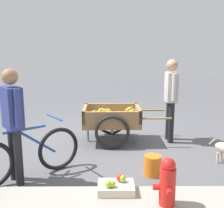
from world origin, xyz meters
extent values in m
plane|color=#56565B|center=(0.00, 0.00, 0.00)|extent=(24.00, 24.00, 0.00)
cube|color=#937047|center=(0.01, 0.05, 0.40)|extent=(1.12, 0.82, 0.10)
cube|color=#937047|center=(0.53, 0.06, 0.57)|extent=(0.08, 0.80, 0.24)
cube|color=#937047|center=(-0.51, 0.04, 0.57)|extent=(0.08, 0.80, 0.24)
cube|color=#937047|center=(0.01, 0.42, 0.57)|extent=(1.10, 0.08, 0.24)
cube|color=#937047|center=(0.02, -0.32, 0.57)|extent=(1.10, 0.08, 0.24)
torus|color=black|center=(0.01, 0.49, 0.32)|extent=(0.64, 0.07, 0.64)
torus|color=black|center=(0.02, -0.39, 0.32)|extent=(0.64, 0.07, 0.64)
cylinder|color=gray|center=(0.01, 0.05, 0.32)|extent=(0.06, 0.88, 0.04)
cylinder|color=#937047|center=(-0.82, 0.37, 0.55)|extent=(0.55, 0.05, 0.04)
cylinder|color=#937047|center=(-0.80, -0.31, 0.55)|extent=(0.55, 0.05, 0.04)
cylinder|color=gray|center=(0.48, 0.06, 0.18)|extent=(0.04, 0.04, 0.35)
ellipsoid|color=gold|center=(0.07, -0.22, 0.52)|extent=(0.18, 0.10, 0.14)
ellipsoid|color=gold|center=(0.08, -0.21, 0.53)|extent=(0.19, 0.09, 0.09)
ellipsoid|color=gold|center=(0.10, -0.21, 0.54)|extent=(0.19, 0.06, 0.08)
ellipsoid|color=gold|center=(0.11, -0.20, 0.55)|extent=(0.18, 0.05, 0.13)
ellipsoid|color=gold|center=(0.34, 0.18, 0.58)|extent=(0.18, 0.05, 0.14)
ellipsoid|color=gold|center=(0.35, 0.19, 0.59)|extent=(0.19, 0.09, 0.10)
ellipsoid|color=gold|center=(0.36, 0.20, 0.60)|extent=(0.19, 0.11, 0.05)
ellipsoid|color=gold|center=(0.37, 0.20, 0.61)|extent=(0.19, 0.08, 0.09)
ellipsoid|color=gold|center=(0.38, 0.21, 0.62)|extent=(0.17, 0.06, 0.15)
ellipsoid|color=gold|center=(0.18, -0.17, 0.54)|extent=(0.18, 0.06, 0.14)
ellipsoid|color=gold|center=(0.20, -0.16, 0.55)|extent=(0.19, 0.07, 0.08)
ellipsoid|color=gold|center=(0.21, -0.16, 0.56)|extent=(0.19, 0.07, 0.09)
ellipsoid|color=gold|center=(0.22, -0.15, 0.57)|extent=(0.18, 0.07, 0.14)
ellipsoid|color=gold|center=(0.15, 0.34, 0.52)|extent=(0.18, 0.07, 0.14)
ellipsoid|color=gold|center=(0.17, 0.35, 0.53)|extent=(0.19, 0.08, 0.05)
ellipsoid|color=gold|center=(0.19, 0.36, 0.54)|extent=(0.18, 0.10, 0.15)
ellipsoid|color=gold|center=(0.10, -0.06, 0.56)|extent=(0.17, 0.05, 0.15)
ellipsoid|color=gold|center=(0.12, -0.05, 0.57)|extent=(0.19, 0.10, 0.09)
ellipsoid|color=gold|center=(0.13, -0.05, 0.58)|extent=(0.18, 0.06, 0.05)
ellipsoid|color=gold|center=(0.14, -0.04, 0.59)|extent=(0.19, 0.08, 0.09)
ellipsoid|color=gold|center=(0.15, -0.03, 0.60)|extent=(0.18, 0.06, 0.14)
ellipsoid|color=gold|center=(-0.39, 0.30, 0.54)|extent=(0.18, 0.06, 0.14)
ellipsoid|color=gold|center=(-0.38, 0.30, 0.55)|extent=(0.19, 0.10, 0.07)
ellipsoid|color=gold|center=(-0.36, 0.31, 0.56)|extent=(0.19, 0.09, 0.08)
ellipsoid|color=gold|center=(-0.35, 0.32, 0.57)|extent=(0.17, 0.05, 0.15)
ellipsoid|color=gold|center=(0.09, 0.13, 0.58)|extent=(0.18, 0.07, 0.13)
ellipsoid|color=gold|center=(0.11, 0.14, 0.59)|extent=(0.19, 0.09, 0.05)
ellipsoid|color=gold|center=(0.13, 0.14, 0.60)|extent=(0.18, 0.06, 0.15)
ellipsoid|color=gold|center=(-0.10, -0.10, 0.51)|extent=(0.18, 0.10, 0.15)
ellipsoid|color=gold|center=(-0.08, -0.09, 0.52)|extent=(0.18, 0.07, 0.05)
ellipsoid|color=gold|center=(-0.06, -0.09, 0.53)|extent=(0.18, 0.08, 0.14)
ellipsoid|color=gold|center=(-0.15, 0.28, 0.49)|extent=(0.19, 0.09, 0.12)
ellipsoid|color=gold|center=(-0.13, 0.29, 0.50)|extent=(0.19, 0.09, 0.05)
ellipsoid|color=gold|center=(-0.11, 0.30, 0.51)|extent=(0.19, 0.08, 0.12)
ellipsoid|color=gold|center=(0.20, -0.05, 0.58)|extent=(0.17, 0.09, 0.15)
ellipsoid|color=gold|center=(0.23, -0.04, 0.59)|extent=(0.19, 0.11, 0.05)
ellipsoid|color=gold|center=(0.25, -0.04, 0.60)|extent=(0.17, 0.10, 0.15)
ellipsoid|color=gold|center=(-0.40, 0.10, 0.58)|extent=(0.17, 0.11, 0.15)
ellipsoid|color=gold|center=(-0.39, 0.11, 0.59)|extent=(0.19, 0.10, 0.10)
ellipsoid|color=gold|center=(-0.37, 0.11, 0.60)|extent=(0.18, 0.10, 0.04)
ellipsoid|color=gold|center=(-0.36, 0.12, 0.61)|extent=(0.19, 0.07, 0.09)
ellipsoid|color=gold|center=(-0.35, 0.13, 0.62)|extent=(0.18, 0.10, 0.13)
ellipsoid|color=gold|center=(0.41, 0.27, 0.52)|extent=(0.18, 0.10, 0.15)
ellipsoid|color=gold|center=(0.43, 0.28, 0.53)|extent=(0.19, 0.10, 0.09)
ellipsoid|color=gold|center=(0.45, 0.28, 0.54)|extent=(0.19, 0.07, 0.09)
ellipsoid|color=gold|center=(0.46, 0.29, 0.55)|extent=(0.18, 0.07, 0.13)
ellipsoid|color=gold|center=(0.04, 0.22, 0.53)|extent=(0.19, 0.08, 0.13)
ellipsoid|color=gold|center=(0.06, 0.22, 0.54)|extent=(0.19, 0.06, 0.08)
ellipsoid|color=gold|center=(0.07, 0.23, 0.55)|extent=(0.19, 0.05, 0.08)
ellipsoid|color=gold|center=(0.09, 0.24, 0.56)|extent=(0.17, 0.10, 0.15)
ellipsoid|color=gold|center=(-0.38, -0.21, 0.58)|extent=(0.17, 0.05, 0.15)
ellipsoid|color=gold|center=(-0.36, -0.20, 0.59)|extent=(0.18, 0.06, 0.05)
ellipsoid|color=gold|center=(-0.34, -0.19, 0.60)|extent=(0.18, 0.09, 0.13)
cylinder|color=black|center=(-1.14, 0.13, 0.40)|extent=(0.11, 0.11, 0.80)
cylinder|color=black|center=(-1.13, -0.09, 0.40)|extent=(0.11, 0.11, 0.80)
cube|color=#B7B2AD|center=(-1.14, 0.02, 1.08)|extent=(0.21, 0.34, 0.57)
sphere|color=tan|center=(-1.14, 0.02, 1.50)|extent=(0.22, 0.22, 0.22)
cylinder|color=#B7B2AD|center=(-1.14, 0.24, 1.11)|extent=(0.08, 0.08, 0.51)
cylinder|color=#B7B2AD|center=(-1.13, -0.20, 1.11)|extent=(0.08, 0.15, 0.52)
torus|color=black|center=(0.82, 1.33, 0.33)|extent=(0.56, 0.45, 0.66)
cylinder|color=#234C93|center=(1.22, 1.64, 0.73)|extent=(0.50, 0.39, 0.04)
cylinder|color=#234C93|center=(1.31, 1.71, 0.56)|extent=(0.10, 0.09, 0.45)
cylinder|color=#234C93|center=(1.07, 1.53, 0.51)|extent=(0.44, 0.35, 0.43)
ellipsoid|color=black|center=(1.33, 1.72, 0.82)|extent=(0.20, 0.08, 0.06)
cylinder|color=#234C93|center=(0.86, 1.36, 0.83)|extent=(0.30, 0.38, 0.03)
cylinder|color=black|center=(1.40, 1.64, 0.39)|extent=(0.11, 0.11, 0.78)
cylinder|color=black|center=(1.27, 1.81, 0.39)|extent=(0.11, 0.11, 0.78)
cube|color=navy|center=(1.34, 1.73, 1.06)|extent=(0.37, 0.39, 0.55)
sphere|color=#9E704C|center=(1.34, 1.73, 1.47)|extent=(0.21, 0.21, 0.21)
cylinder|color=navy|center=(1.47, 1.55, 1.08)|extent=(0.08, 0.10, 0.50)
cylinder|color=navy|center=(1.20, 1.90, 1.08)|extent=(0.08, 0.10, 0.50)
cylinder|color=beige|center=(-1.64, 0.96, 0.31)|extent=(0.09, 0.10, 0.12)
cylinder|color=beige|center=(-1.78, 1.05, 0.09)|extent=(0.04, 0.04, 0.18)
cylinder|color=beige|center=(-1.69, 1.11, 0.09)|extent=(0.04, 0.04, 0.18)
cylinder|color=red|center=(-0.59, 2.50, 0.28)|extent=(0.18, 0.18, 0.55)
sphere|color=red|center=(-0.59, 2.50, 0.59)|extent=(0.16, 0.16, 0.16)
cylinder|color=red|center=(-0.48, 2.50, 0.33)|extent=(0.10, 0.07, 0.07)
cylinder|color=red|center=(-0.59, 2.61, 0.33)|extent=(0.07, 0.10, 0.07)
cylinder|color=orange|center=(-0.58, 1.53, 0.15)|extent=(0.25, 0.25, 0.30)
cube|color=beige|center=(-0.03, 2.22, 0.11)|extent=(0.44, 0.32, 0.22)
sphere|color=#99BF33|center=(0.02, 2.30, 0.26)|extent=(0.08, 0.08, 0.08)
sphere|color=red|center=(-0.08, 2.16, 0.27)|extent=(0.09, 0.09, 0.09)
sphere|color=#99BF33|center=(-0.11, 2.17, 0.26)|extent=(0.09, 0.09, 0.09)
sphere|color=#99BF33|center=(0.06, 2.30, 0.27)|extent=(0.09, 0.09, 0.09)
camera|label=1|loc=(0.04, 5.31, 1.85)|focal=44.53mm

